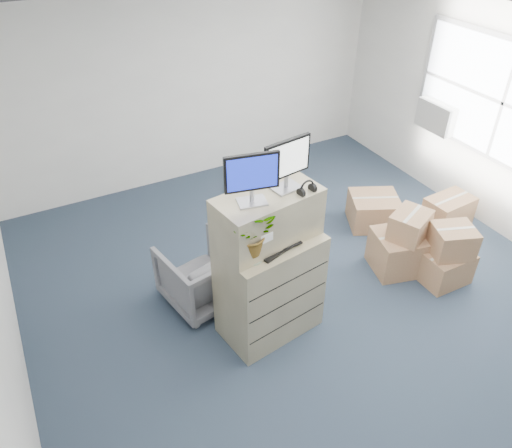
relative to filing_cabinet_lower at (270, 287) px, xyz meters
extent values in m
plane|color=#263445|center=(0.59, -0.02, -0.58)|extent=(7.00, 7.00, 0.00)
cube|color=silver|center=(0.59, 3.49, 0.82)|extent=(6.00, 0.02, 2.80)
cube|color=gray|center=(3.55, 0.48, 1.12)|extent=(0.06, 2.72, 1.52)
cube|color=white|center=(3.52, 0.48, 1.12)|extent=(0.01, 2.60, 1.40)
cube|color=silver|center=(3.46, 1.38, 0.62)|extent=(0.24, 0.60, 0.40)
cube|color=gray|center=(0.00, 0.00, 0.00)|extent=(1.08, 0.75, 1.16)
cube|color=gray|center=(-0.01, 0.05, 0.83)|extent=(1.06, 0.64, 0.50)
cube|color=#99999E|center=(-0.20, 0.00, 1.09)|extent=(0.29, 0.23, 0.02)
cylinder|color=#99999E|center=(-0.20, 0.00, 1.15)|extent=(0.04, 0.04, 0.12)
cube|color=black|center=(-0.20, 0.00, 1.38)|extent=(0.48, 0.13, 0.35)
cube|color=navy|center=(-0.20, -0.01, 1.38)|extent=(0.43, 0.10, 0.30)
cube|color=#99999E|center=(0.19, 0.07, 1.09)|extent=(0.29, 0.23, 0.02)
cylinder|color=#99999E|center=(0.19, 0.07, 1.16)|extent=(0.04, 0.04, 0.12)
cube|color=black|center=(0.19, 0.07, 1.39)|extent=(0.49, 0.11, 0.35)
cube|color=silver|center=(0.19, 0.05, 1.39)|extent=(0.44, 0.08, 0.31)
torus|color=black|center=(0.32, -0.08, 1.12)|extent=(0.17, 0.04, 0.17)
cube|color=black|center=(0.01, -0.11, 0.59)|extent=(0.51, 0.33, 0.02)
ellipsoid|color=silver|center=(0.33, -0.06, 0.60)|extent=(0.12, 0.09, 0.04)
cylinder|color=gray|center=(0.04, 0.03, 0.72)|extent=(0.08, 0.08, 0.29)
cube|color=silver|center=(-0.04, 0.06, 0.59)|extent=(0.07, 0.06, 0.02)
cube|color=black|center=(-0.04, 0.06, 0.66)|extent=(0.06, 0.04, 0.12)
cube|color=black|center=(0.36, 0.15, 0.62)|extent=(0.29, 0.26, 0.07)
cube|color=#4381E5|center=(0.33, 0.18, 0.70)|extent=(0.26, 0.14, 0.10)
cylinder|color=#95A988|center=(-0.28, -0.15, 0.59)|extent=(0.20, 0.20, 0.02)
cylinder|color=black|center=(-0.28, -0.15, 0.66)|extent=(0.17, 0.17, 0.13)
imported|color=#255317|center=(-0.28, -0.15, 0.84)|extent=(0.42, 0.46, 0.34)
imported|color=slate|center=(-0.46, 0.73, -0.18)|extent=(0.91, 0.87, 0.80)
cube|color=#946547|center=(1.92, 0.11, -0.33)|extent=(0.83, 0.71, 0.49)
cube|color=#946547|center=(2.21, -0.31, -0.38)|extent=(0.55, 0.46, 0.40)
cube|color=#946547|center=(2.20, 1.02, -0.37)|extent=(0.82, 0.79, 0.42)
cube|color=#946547|center=(1.91, 0.08, 0.08)|extent=(0.57, 0.53, 0.32)
cube|color=#946547|center=(2.22, -0.30, -0.01)|extent=(0.56, 0.53, 0.35)
cube|color=#946547|center=(3.06, 0.49, -0.36)|extent=(0.66, 0.45, 0.45)
camera|label=1|loc=(-1.87, -3.25, 3.48)|focal=35.00mm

